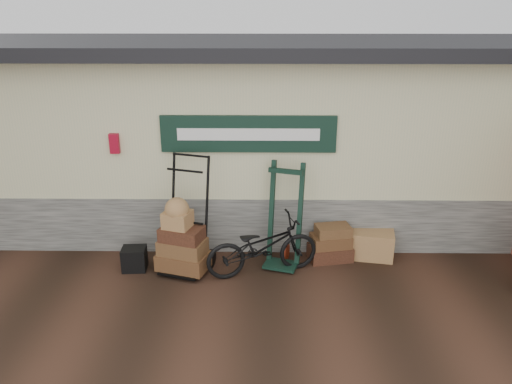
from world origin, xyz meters
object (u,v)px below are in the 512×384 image
(green_barrow, at_px, (285,216))
(black_trunk, at_px, (134,259))
(porter_trolley, at_px, (187,213))
(bicycle, at_px, (262,243))
(wicker_hamper, at_px, (371,244))
(suitcase_stack, at_px, (331,242))

(green_barrow, bearing_deg, black_trunk, -156.47)
(porter_trolley, bearing_deg, green_barrow, 22.60)
(porter_trolley, relative_size, bicycle, 1.05)
(wicker_hamper, bearing_deg, green_barrow, -170.17)
(suitcase_stack, distance_m, bicycle, 1.17)
(bicycle, bearing_deg, black_trunk, 70.42)
(green_barrow, distance_m, wicker_hamper, 1.52)
(suitcase_stack, relative_size, wicker_hamper, 0.98)
(bicycle, bearing_deg, wicker_hamper, -89.03)
(suitcase_stack, bearing_deg, black_trunk, -172.96)
(suitcase_stack, height_order, bicycle, bicycle)
(suitcase_stack, relative_size, bicycle, 0.39)
(wicker_hamper, height_order, bicycle, bicycle)
(green_barrow, relative_size, suitcase_stack, 2.45)
(suitcase_stack, distance_m, wicker_hamper, 0.67)
(green_barrow, bearing_deg, porter_trolley, -156.94)
(black_trunk, bearing_deg, porter_trolley, 6.34)
(black_trunk, bearing_deg, wicker_hamper, 7.17)
(porter_trolley, relative_size, wicker_hamper, 2.64)
(suitcase_stack, relative_size, black_trunk, 1.85)
(porter_trolley, distance_m, bicycle, 1.19)
(porter_trolley, height_order, black_trunk, porter_trolley)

